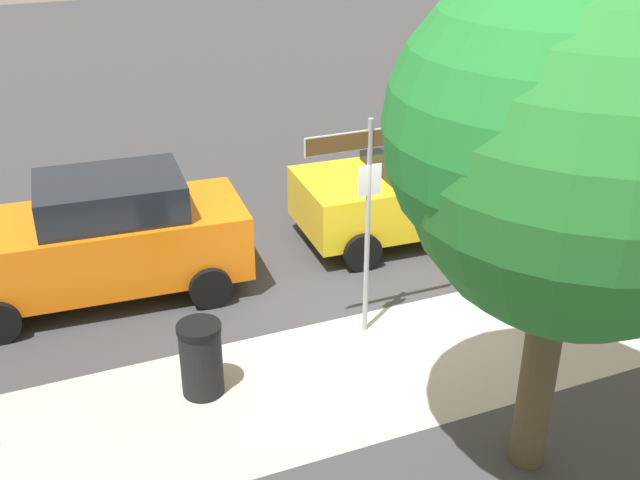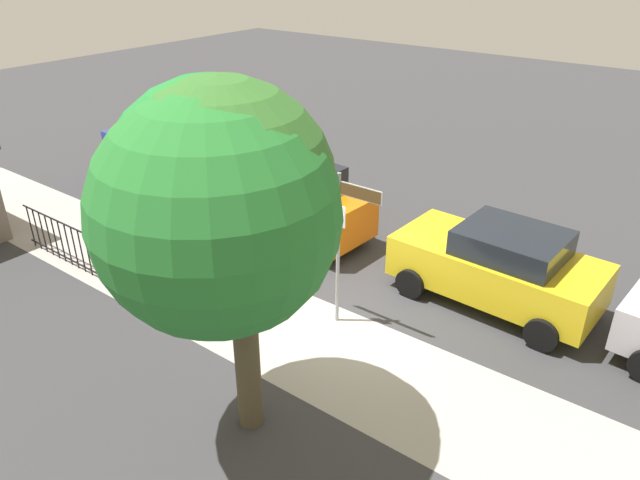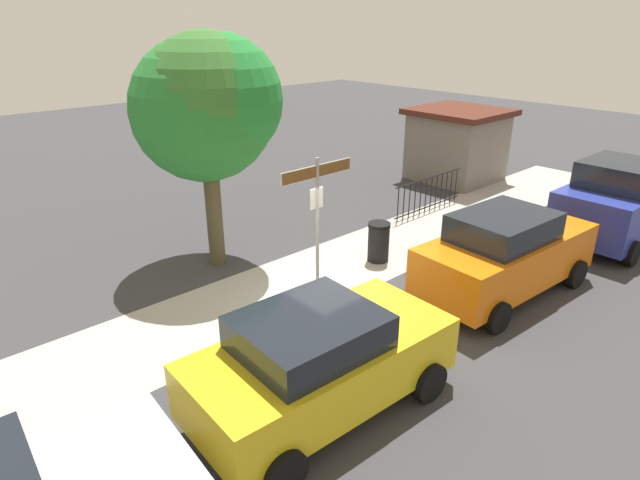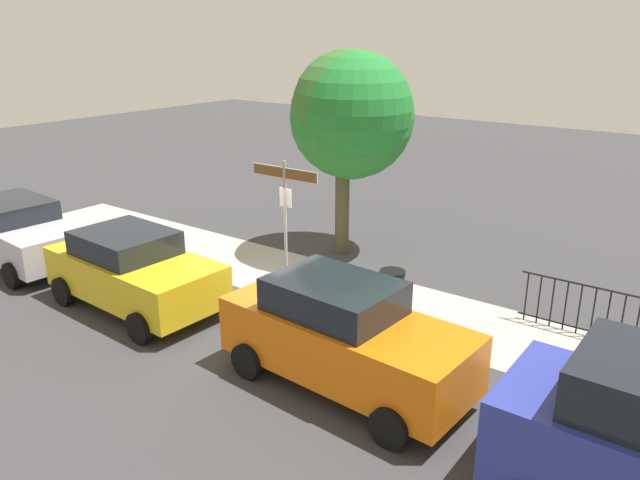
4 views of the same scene
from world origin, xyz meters
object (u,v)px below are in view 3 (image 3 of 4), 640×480
car_blue (618,202)px  trash_bin (379,242)px  car_orange (505,253)px  car_yellow (320,360)px  shade_tree (207,104)px  utility_shed (457,144)px  street_sign (317,200)px

car_blue → trash_bin: car_blue is taller
car_orange → car_blue: bearing=-1.4°
trash_bin → car_orange: bearing=-75.9°
car_yellow → trash_bin: bearing=35.4°
car_blue → car_orange: bearing=175.4°
shade_tree → utility_shed: bearing=1.3°
street_sign → utility_shed: street_sign is taller
shade_tree → trash_bin: (2.87, -2.67, -3.30)m
street_sign → shade_tree: size_ratio=0.58×
shade_tree → car_blue: size_ratio=1.31×
street_sign → trash_bin: 3.07m
car_yellow → car_orange: (5.41, 0.08, 0.07)m
car_yellow → utility_shed: size_ratio=1.36×
utility_shed → street_sign: bearing=-161.0°
street_sign → car_yellow: size_ratio=0.74×
car_orange → utility_shed: utility_shed is taller
utility_shed → car_yellow: bearing=-154.0°
shade_tree → car_orange: 7.23m
car_yellow → trash_bin: 5.57m
shade_tree → car_orange: size_ratio=1.21×
car_yellow → car_orange: car_orange is taller
car_yellow → car_orange: size_ratio=0.95×
street_sign → car_orange: street_sign is taller
car_yellow → car_blue: car_blue is taller
car_yellow → car_blue: (10.30, -0.35, 0.21)m
shade_tree → trash_bin: 5.12m
utility_shed → car_orange: bearing=-139.0°
utility_shed → trash_bin: 8.02m
car_blue → utility_shed: size_ratio=1.32×
car_orange → utility_shed: 8.88m
street_sign → utility_shed: bearing=19.0°
car_yellow → car_blue: bearing=0.8°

